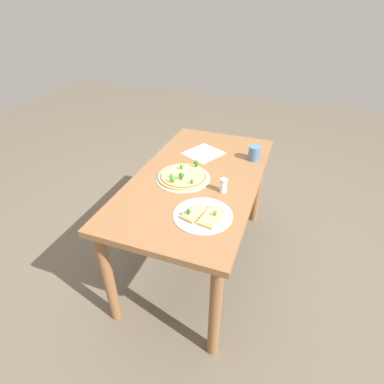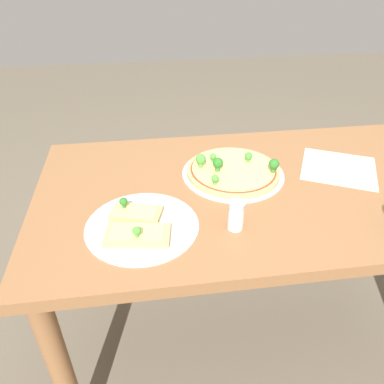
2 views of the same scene
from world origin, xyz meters
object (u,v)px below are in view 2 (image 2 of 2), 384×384
pizza_tray_whole (233,170)px  condiment_shaker (236,215)px  pizza_tray_slice (139,225)px  dining_table (253,211)px

pizza_tray_whole → condiment_shaker: bearing=-101.7°
pizza_tray_slice → pizza_tray_whole: bearing=36.9°
dining_table → pizza_tray_whole: pizza_tray_whole is taller
pizza_tray_slice → condiment_shaker: bearing=-7.6°
pizza_tray_slice → condiment_shaker: condiment_shaker is taller
pizza_tray_slice → condiment_shaker: size_ratio=3.71×
pizza_tray_slice → dining_table: bearing=23.1°
dining_table → condiment_shaker: (-0.11, -0.18, 0.14)m
dining_table → condiment_shaker: condiment_shaker is taller
pizza_tray_whole → pizza_tray_slice: bearing=-143.1°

